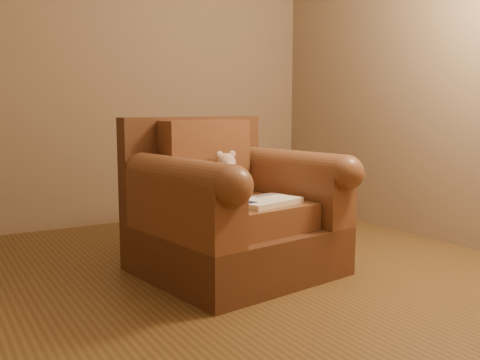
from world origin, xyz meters
TOP-DOWN VIEW (x-y plane):
  - floor at (0.00, 0.00)m, footprint 4.00×4.00m
  - armchair at (0.35, 0.35)m, footprint 1.12×1.08m
  - teddy_bear at (0.38, 0.44)m, footprint 0.20×0.23m
  - guidebook at (0.42, 0.09)m, footprint 0.43×0.33m
  - side_table at (0.58, 0.88)m, footprint 0.45×0.45m

SIDE VIEW (x-z plane):
  - floor at x=0.00m, z-range 0.00..0.00m
  - side_table at x=0.58m, z-range 0.02..0.65m
  - armchair at x=0.35m, z-range -0.10..0.80m
  - guidebook at x=0.42m, z-range 0.43..0.46m
  - teddy_bear at x=0.38m, z-range 0.40..0.67m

